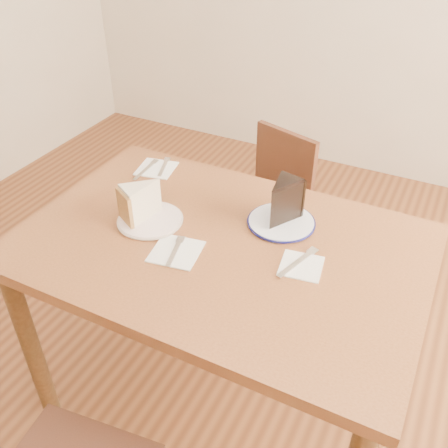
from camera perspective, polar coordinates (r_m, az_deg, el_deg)
ground at (r=2.03m, az=-0.31°, el=-18.98°), size 4.00×4.00×0.00m
table at (r=1.55m, az=-0.39°, el=-4.99°), size 1.20×0.80×0.75m
chair_far at (r=2.24m, az=4.82°, el=1.91°), size 0.46×0.46×0.75m
plate_cream at (r=1.58m, az=-8.42°, el=0.45°), size 0.20×0.20×0.01m
plate_navy at (r=1.57m, az=6.56°, el=0.21°), size 0.20×0.20×0.01m
carrot_cake at (r=1.57m, az=-9.14°, el=2.53°), size 0.13×0.15×0.10m
chocolate_cake at (r=1.53m, az=6.54°, el=2.32°), size 0.10×0.13×0.13m
napkin_cream at (r=1.45m, az=-5.49°, el=-3.14°), size 0.16×0.16×0.00m
napkin_navy at (r=1.41m, az=8.81°, el=-4.76°), size 0.13×0.13×0.00m
napkin_spare at (r=1.86m, az=-7.72°, el=6.31°), size 0.15×0.15×0.00m
fork_cream at (r=1.45m, az=-5.65°, el=-3.14°), size 0.05×0.14×0.00m
knife_navy at (r=1.42m, az=8.38°, el=-4.38°), size 0.07×0.17×0.00m
fork_spare at (r=1.86m, az=-6.91°, el=6.50°), size 0.06×0.14×0.00m
knife_spare at (r=1.85m, az=-8.95°, el=6.14°), size 0.02×0.16×0.00m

